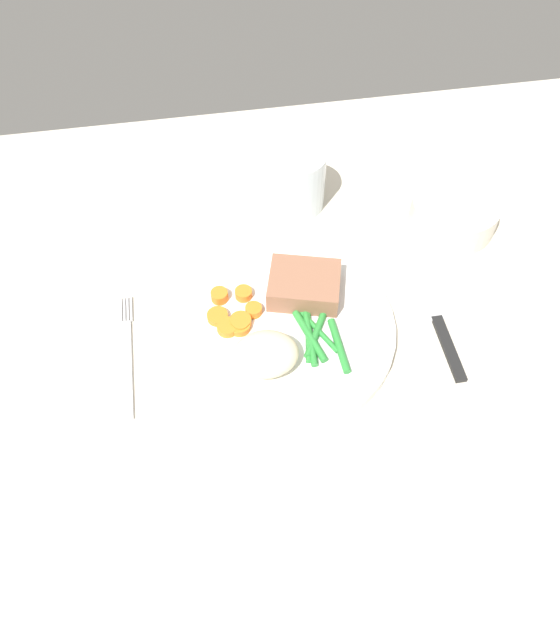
# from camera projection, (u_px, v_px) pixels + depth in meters

# --- Properties ---
(dining_table) EXTENTS (1.20, 0.90, 0.02)m
(dining_table) POSITION_uv_depth(u_px,v_px,m) (307.00, 344.00, 0.71)
(dining_table) COLOR beige
(dining_table) RESTS_ON ground
(dinner_plate) EXTENTS (0.27, 0.27, 0.02)m
(dinner_plate) POSITION_uv_depth(u_px,v_px,m) (280.00, 329.00, 0.70)
(dinner_plate) COLOR white
(dinner_plate) RESTS_ON dining_table
(meat_portion) EXTENTS (0.10, 0.09, 0.03)m
(meat_portion) POSITION_uv_depth(u_px,v_px,m) (304.00, 285.00, 0.71)
(meat_portion) COLOR #936047
(meat_portion) RESTS_ON dinner_plate
(mashed_potatoes) EXTENTS (0.07, 0.06, 0.04)m
(mashed_potatoes) POSITION_uv_depth(u_px,v_px,m) (265.00, 354.00, 0.65)
(mashed_potatoes) COLOR beige
(mashed_potatoes) RESTS_ON dinner_plate
(carrot_slices) EXTENTS (0.06, 0.07, 0.01)m
(carrot_slices) POSITION_uv_depth(u_px,v_px,m) (235.00, 315.00, 0.70)
(carrot_slices) COLOR orange
(carrot_slices) RESTS_ON dinner_plate
(green_beans) EXTENTS (0.05, 0.11, 0.01)m
(green_beans) POSITION_uv_depth(u_px,v_px,m) (318.00, 335.00, 0.68)
(green_beans) COLOR #2D8C38
(green_beans) RESTS_ON dinner_plate
(fork) EXTENTS (0.01, 0.17, 0.00)m
(fork) POSITION_uv_depth(u_px,v_px,m) (127.00, 355.00, 0.69)
(fork) COLOR silver
(fork) RESTS_ON dining_table
(knife) EXTENTS (0.02, 0.20, 0.01)m
(knife) POSITION_uv_depth(u_px,v_px,m) (434.00, 312.00, 0.73)
(knife) COLOR black
(knife) RESTS_ON dining_table
(water_glass) EXTENTS (0.08, 0.08, 0.08)m
(water_glass) POSITION_uv_depth(u_px,v_px,m) (296.00, 183.00, 0.81)
(water_glass) COLOR silver
(water_glass) RESTS_ON dining_table
(salad_bowl) EXTENTS (0.11, 0.11, 0.04)m
(salad_bowl) POSITION_uv_depth(u_px,v_px,m) (454.00, 212.00, 0.79)
(salad_bowl) COLOR silver
(salad_bowl) RESTS_ON dining_table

